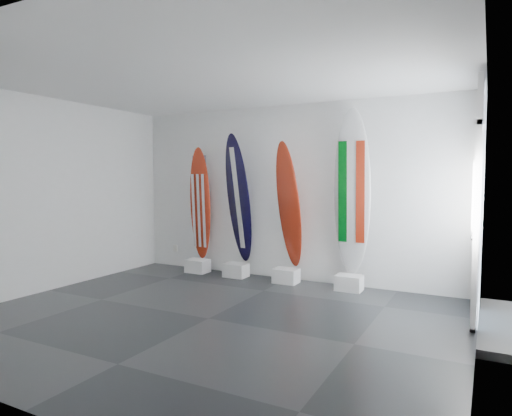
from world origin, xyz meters
The scene contains 16 objects.
floor centered at (0.00, 0.00, 0.00)m, with size 6.00×6.00×0.00m, color black.
ceiling centered at (0.00, 0.00, 3.00)m, with size 6.00×6.00×0.00m, color white.
wall_back centered at (0.00, 2.50, 1.50)m, with size 6.00×6.00×0.00m, color white.
wall_front centered at (0.00, -2.50, 1.50)m, with size 6.00×6.00×0.00m, color white.
wall_left centered at (-3.00, 0.00, 1.50)m, with size 5.00×5.00×0.00m, color white.
wall_right centered at (3.00, 0.00, 1.50)m, with size 5.00×5.00×0.00m, color white.
display_block_usa centered at (-1.70, 2.18, 0.12)m, with size 0.40×0.30×0.24m, color silver.
surfboard_usa centered at (-1.70, 2.28, 1.28)m, with size 0.47×0.08×2.08m, color #9E2511.
display_block_navy centered at (-0.87, 2.18, 0.12)m, with size 0.40×0.30×0.24m, color silver.
surfboard_navy centered at (-0.87, 2.28, 1.38)m, with size 0.52×0.08×2.32m, color black.
display_block_swiss centered at (0.10, 2.18, 0.12)m, with size 0.40×0.30×0.24m, color silver.
surfboard_swiss centered at (0.10, 2.28, 1.30)m, with size 0.49×0.08×2.15m, color #9E2511.
display_block_italy centered at (1.17, 2.18, 0.12)m, with size 0.40×0.30×0.24m, color silver.
surfboard_italy centered at (1.17, 2.28, 1.54)m, with size 0.59×0.08×2.59m, color silver.
wall_outlet centered at (-2.45, 2.48, 0.35)m, with size 0.09×0.02×0.13m, color silver.
glass_door centered at (2.97, 1.55, 1.43)m, with size 0.12×1.16×2.85m, color white, non-canonical shape.
Camera 1 is at (3.07, -4.57, 1.77)m, focal length 31.29 mm.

